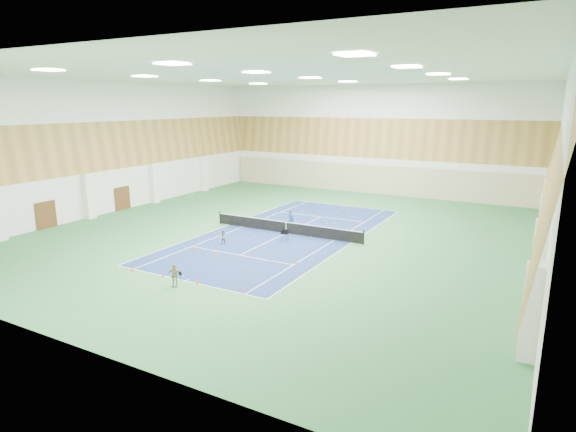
{
  "coord_description": "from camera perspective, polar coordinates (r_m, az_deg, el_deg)",
  "views": [
    {
      "loc": [
        17.75,
        -31.79,
        9.95
      ],
      "look_at": [
        1.37,
        -2.17,
        2.0
      ],
      "focal_mm": 30.0,
      "sensor_mm": 36.0,
      "label": 1
    }
  ],
  "objects": [
    {
      "name": "tennis_balls_scatter",
      "position": [
        37.73,
        -0.23,
        -2.0
      ],
      "size": [
        10.57,
        22.77,
        0.07
      ],
      "primitive_type": null,
      "color": "#C3CD23",
      "rests_on": "ground"
    },
    {
      "name": "door_left_a",
      "position": [
        43.78,
        -26.75,
        0.12
      ],
      "size": [
        0.08,
        1.8,
        2.2
      ],
      "primitive_type": "cube",
      "color": "#593319",
      "rests_on": "ground"
    },
    {
      "name": "ball_cart",
      "position": [
        35.53,
        -0.4,
        -2.34
      ],
      "size": [
        0.58,
        0.58,
        0.83
      ],
      "primitive_type": null,
      "rotation": [
        0.0,
        0.0,
        0.22
      ],
      "color": "black",
      "rests_on": "ground"
    },
    {
      "name": "cone_svc_a",
      "position": [
        35.01,
        -10.74,
        -3.33
      ],
      "size": [
        0.22,
        0.22,
        0.24
      ],
      "primitive_type": "cone",
      "color": "#FF480D",
      "rests_on": "ground"
    },
    {
      "name": "cone_base_c",
      "position": [
        27.91,
        -10.64,
        -7.64
      ],
      "size": [
        0.22,
        0.22,
        0.24
      ],
      "primitive_type": "cone",
      "color": "#FF480D",
      "rests_on": "ground"
    },
    {
      "name": "cone_base_a",
      "position": [
        30.89,
        -17.96,
        -6.02
      ],
      "size": [
        0.21,
        0.21,
        0.23
      ],
      "primitive_type": "cone",
      "color": "#E93C0C",
      "rests_on": "ground"
    },
    {
      "name": "wood_cladding",
      "position": [
        36.46,
        -0.24,
        10.15
      ],
      "size": [
        36.0,
        40.0,
        8.0
      ],
      "primitive_type": null,
      "color": "#AF8241",
      "rests_on": "room_shell"
    },
    {
      "name": "cone_svc_c",
      "position": [
        32.17,
        -4.36,
        -4.65
      ],
      "size": [
        0.18,
        0.18,
        0.2
      ],
      "primitive_type": "cone",
      "color": "#E1410B",
      "rests_on": "ground"
    },
    {
      "name": "court_surface",
      "position": [
        37.74,
        -0.23,
        -2.06
      ],
      "size": [
        10.97,
        23.77,
        0.01
      ],
      "primitive_type": "cube",
      "color": "navy",
      "rests_on": "ground"
    },
    {
      "name": "tennis_net",
      "position": [
        37.6,
        -0.23,
        -1.26
      ],
      "size": [
        12.8,
        0.1,
        1.1
      ],
      "primitive_type": null,
      "color": "black",
      "rests_on": "ground"
    },
    {
      "name": "cone_base_d",
      "position": [
        26.72,
        -5.7,
        -8.46
      ],
      "size": [
        0.2,
        0.2,
        0.22
      ],
      "primitive_type": "cone",
      "color": "#FF540D",
      "rests_on": "ground"
    },
    {
      "name": "ceiling_light_grid",
      "position": [
        36.46,
        -0.25,
        16.31
      ],
      "size": [
        21.4,
        25.4,
        0.06
      ],
      "primitive_type": null,
      "color": "white",
      "rests_on": "room_shell"
    },
    {
      "name": "child_apron",
      "position": [
        27.57,
        -13.34,
        -6.84
      ],
      "size": [
        0.84,
        0.61,
        1.33
      ],
      "primitive_type": "imported",
      "rotation": [
        0.0,
        0.0,
        0.41
      ],
      "color": "tan",
      "rests_on": "ground"
    },
    {
      "name": "coach",
      "position": [
        38.82,
        0.33,
        -0.4
      ],
      "size": [
        0.67,
        0.52,
        1.62
      ],
      "primitive_type": "imported",
      "rotation": [
        0.0,
        0.0,
        2.89
      ],
      "color": "#214397",
      "rests_on": "ground"
    },
    {
      "name": "cone_svc_b",
      "position": [
        32.98,
        -8.58,
        -4.3
      ],
      "size": [
        0.2,
        0.2,
        0.22
      ],
      "primitive_type": "cone",
      "color": "orange",
      "rests_on": "ground"
    },
    {
      "name": "cone_base_b",
      "position": [
        29.4,
        -14.59,
        -6.81
      ],
      "size": [
        0.18,
        0.18,
        0.2
      ],
      "primitive_type": "cone",
      "color": "#FF450D",
      "rests_on": "ground"
    },
    {
      "name": "back_curtain",
      "position": [
        55.15,
        9.84,
        4.31
      ],
      "size": [
        35.4,
        0.16,
        3.2
      ],
      "primitive_type": "cube",
      "color": "#C6B793",
      "rests_on": "ground"
    },
    {
      "name": "room_shell",
      "position": [
        36.62,
        -0.24,
        7.03
      ],
      "size": [
        36.0,
        40.0,
        12.0
      ],
      "primitive_type": null,
      "color": "white",
      "rests_on": "ground"
    },
    {
      "name": "ground",
      "position": [
        37.75,
        -0.23,
        -2.07
      ],
      "size": [
        40.0,
        40.0,
        0.0
      ],
      "primitive_type": "plane",
      "color": "#2E6C3C",
      "rests_on": "ground"
    },
    {
      "name": "door_left_b",
      "position": [
        48.59,
        -19.03,
        1.99
      ],
      "size": [
        0.08,
        1.8,
        2.2
      ],
      "primitive_type": "cube",
      "color": "#593319",
      "rests_on": "ground"
    },
    {
      "name": "cone_svc_d",
      "position": [
        30.75,
        0.93,
        -5.45
      ],
      "size": [
        0.2,
        0.2,
        0.22
      ],
      "primitive_type": "cone",
      "color": "#FF4E0D",
      "rests_on": "ground"
    },
    {
      "name": "child_court",
      "position": [
        35.09,
        -7.64,
        -2.47
      ],
      "size": [
        0.64,
        0.58,
        1.07
      ],
      "primitive_type": "imported",
      "rotation": [
        0.0,
        0.0,
        0.42
      ],
      "color": "gray",
      "rests_on": "ground"
    }
  ]
}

